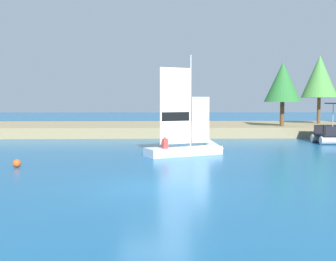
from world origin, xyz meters
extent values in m
plane|color=#195684|center=(0.00, 0.00, 0.00)|extent=(200.00, 200.00, 0.00)
cube|color=#897A56|center=(0.00, 25.26, 0.45)|extent=(80.00, 11.73, 0.89)
cylinder|color=brown|center=(11.08, 21.49, 1.95)|extent=(0.37, 0.37, 2.12)
cone|color=#286B2D|center=(11.08, 21.49, 4.75)|extent=(3.17, 3.17, 3.47)
cylinder|color=brown|center=(16.02, 25.77, 2.16)|extent=(0.33, 0.33, 2.54)
cone|color=#47893D|center=(16.02, 25.77, 5.49)|extent=(3.45, 3.45, 4.11)
cube|color=silver|center=(1.62, 9.12, 0.23)|extent=(4.62, 3.14, 0.47)
cone|color=silver|center=(3.64, 10.06, 0.23)|extent=(1.54, 1.60, 1.25)
cylinder|color=#B7B7BC|center=(2.03, 9.31, 3.08)|extent=(0.08, 0.08, 5.23)
cube|color=white|center=(1.15, 8.90, 2.83)|extent=(1.78, 0.85, 4.23)
cube|color=black|center=(1.15, 8.90, 2.21)|extent=(1.60, 0.77, 0.51)
cube|color=white|center=(2.64, 9.59, 2.00)|extent=(1.05, 0.51, 2.65)
cylinder|color=#B7B7BC|center=(1.15, 8.90, 0.69)|extent=(1.79, 0.88, 0.06)
cube|color=red|center=(0.54, 8.28, 0.74)|extent=(0.34, 0.30, 0.55)
sphere|color=tan|center=(0.54, 8.28, 1.13)|extent=(0.20, 0.20, 0.20)
cube|color=#338CCC|center=(0.57, 8.97, 0.72)|extent=(0.34, 0.30, 0.51)
sphere|color=tan|center=(0.57, 8.97, 1.08)|extent=(0.20, 0.20, 0.20)
cylinder|color=#B2B2B7|center=(12.91, 15.30, 1.79)|extent=(0.06, 0.06, 2.18)
sphere|color=#E54C19|center=(-6.46, 4.95, 0.19)|extent=(0.37, 0.37, 0.37)
camera|label=1|loc=(0.03, -14.36, 3.08)|focal=44.22mm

